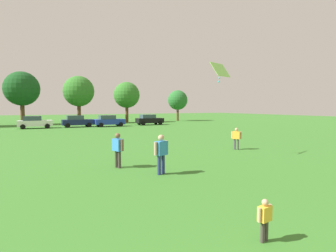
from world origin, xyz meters
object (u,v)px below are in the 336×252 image
child_kite_flyer (265,216)px  tree_far_right (178,100)px  kite (220,71)px  tree_right (127,95)px  parked_car_navy_1 (77,121)px  adult_bystander (161,151)px  tree_center (79,91)px  bystander_near_trees (118,147)px  bystander_midfield (236,137)px  parked_car_black_3 (149,120)px  tree_left (22,89)px  parked_car_blue_2 (109,121)px  parked_car_white_0 (34,122)px

child_kite_flyer → tree_far_right: tree_far_right is taller
kite → tree_right: 37.58m
child_kite_flyer → tree_right: (11.95, 45.89, 4.54)m
parked_car_navy_1 → adult_bystander: bearing=-92.0°
child_kite_flyer → parked_car_navy_1: parked_car_navy_1 is taller
tree_center → parked_car_navy_1: bearing=-100.8°
bystander_near_trees → tree_far_right: (23.90, 37.97, 3.29)m
kite → tree_far_right: size_ratio=0.23×
adult_bystander → bystander_near_trees: size_ratio=1.03×
tree_right → bystander_midfield: bearing=-96.2°
parked_car_black_3 → tree_left: size_ratio=0.50×
bystander_near_trees → child_kite_flyer: bearing=166.1°
adult_bystander → kite: size_ratio=1.20×
parked_car_blue_2 → tree_center: 11.29m
child_kite_flyer → tree_center: (3.34, 46.18, 5.03)m
adult_bystander → tree_center: bearing=63.1°
parked_car_navy_1 → tree_left: (-7.08, 9.26, 4.94)m
child_kite_flyer → tree_left: bearing=86.7°
tree_left → kite: bearing=-73.8°
tree_center → parked_car_white_0: bearing=-128.8°
parked_car_blue_2 → parked_car_black_3: 6.81m
parked_car_navy_1 → tree_center: bearing=79.2°
parked_car_black_3 → tree_center: (-9.46, 9.13, 4.73)m
bystander_midfield → parked_car_black_3: (4.69, 26.59, -0.03)m
bystander_midfield → tree_left: size_ratio=0.17×
parked_car_white_0 → parked_car_black_3: bearing=-0.4°
child_kite_flyer → tree_center: size_ratio=0.11×
tree_center → tree_right: bearing=-1.9°
bystander_near_trees → parked_car_navy_1: parked_car_navy_1 is taller
bystander_near_trees → bystander_midfield: size_ratio=1.12×
parked_car_blue_2 → bystander_midfield: bearing=-85.4°
bystander_near_trees → tree_center: tree_center is taller
kite → parked_car_navy_1: size_ratio=0.33×
parked_car_navy_1 → tree_far_right: (21.53, 9.29, 3.42)m
bystander_midfield → tree_right: bearing=-43.7°
bystander_midfield → child_kite_flyer: bearing=104.7°
tree_far_right → tree_left: bearing=-179.9°
bystander_near_trees → tree_center: size_ratio=0.20×
tree_right → child_kite_flyer: bearing=-104.6°
parked_car_white_0 → tree_left: bearing=99.4°
tree_far_right → parked_car_navy_1: bearing=-156.7°
parked_car_white_0 → tree_center: 12.50m
child_kite_flyer → tree_center: bearing=75.8°
parked_car_navy_1 → tree_far_right: 23.70m
tree_left → bystander_near_trees: bearing=-82.9°
parked_car_blue_2 → adult_bystander: bearing=-100.4°
bystander_midfield → tree_far_right: (15.05, 36.06, 3.39)m
tree_right → tree_center: bearing=178.1°
child_kite_flyer → parked_car_white_0: 37.37m
adult_bystander → parked_car_navy_1: bearing=65.1°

